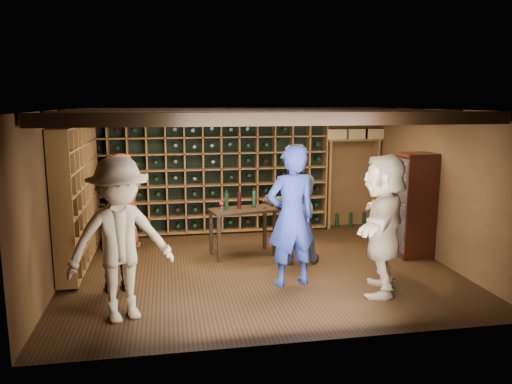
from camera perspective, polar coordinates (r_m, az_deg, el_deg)
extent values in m
plane|color=black|center=(8.04, 0.41, -8.75)|extent=(6.00, 6.00, 0.00)
plane|color=#51351B|center=(10.16, -2.18, 2.54)|extent=(6.00, 0.00, 6.00)
plane|color=#51351B|center=(5.34, 5.38, -4.68)|extent=(6.00, 0.00, 6.00)
plane|color=#51351B|center=(7.76, -21.92, -0.65)|extent=(0.00, 5.00, 5.00)
plane|color=#51351B|center=(8.77, 20.06, 0.67)|extent=(0.00, 5.00, 5.00)
plane|color=black|center=(7.59, 0.43, 9.37)|extent=(6.00, 6.00, 0.00)
cube|color=black|center=(6.03, 3.26, 8.34)|extent=(5.90, 0.18, 0.16)
cube|color=black|center=(7.11, 1.18, 8.65)|extent=(5.90, 0.18, 0.16)
cube|color=black|center=(8.19, -0.35, 8.88)|extent=(5.90, 0.18, 0.16)
cube|color=black|center=(9.27, -1.53, 9.05)|extent=(5.90, 0.18, 0.16)
cylinder|color=black|center=(7.47, -8.75, 8.39)|extent=(0.10, 0.10, 0.10)
cylinder|color=black|center=(8.05, 2.03, 8.64)|extent=(0.10, 0.10, 0.10)
cylinder|color=black|center=(7.69, 11.27, 8.37)|extent=(0.10, 0.10, 0.10)
cylinder|color=black|center=(8.75, -2.34, 8.77)|extent=(0.10, 0.10, 0.10)
cube|color=brown|center=(9.94, -5.03, 1.75)|extent=(4.65, 0.30, 2.20)
cube|color=black|center=(9.94, -5.03, 1.75)|extent=(4.56, 0.02, 2.16)
cube|color=brown|center=(8.54, -19.67, -0.24)|extent=(0.30, 2.65, 2.20)
cube|color=black|center=(8.54, -19.67, -0.24)|extent=(0.29, 0.02, 2.16)
cube|color=brown|center=(10.52, 11.06, 5.91)|extent=(1.15, 0.32, 0.04)
cube|color=brown|center=(10.83, 13.46, 1.03)|extent=(0.05, 0.28, 1.85)
cube|color=brown|center=(10.46, 8.23, 0.89)|extent=(0.05, 0.28, 1.85)
cube|color=#A28351|center=(10.38, 9.01, 6.58)|extent=(0.40, 0.30, 0.20)
cube|color=#A28351|center=(10.53, 11.34, 6.56)|extent=(0.40, 0.30, 0.20)
cube|color=#A28351|center=(10.67, 13.10, 6.54)|extent=(0.40, 0.30, 0.20)
cube|color=black|center=(9.07, 17.42, -6.66)|extent=(0.55, 0.50, 0.10)
cube|color=black|center=(8.87, 17.72, -1.39)|extent=(0.55, 0.50, 1.70)
cube|color=white|center=(8.75, 16.21, -1.47)|extent=(0.01, 0.46, 1.60)
cube|color=black|center=(8.87, 17.72, -1.39)|extent=(0.50, 0.44, 0.02)
sphere|color=#59260C|center=(8.84, 17.64, -0.76)|extent=(0.18, 0.18, 0.18)
imported|color=navy|center=(7.13, 4.05, -2.81)|extent=(0.81, 0.61, 2.02)
imported|color=black|center=(8.17, 4.18, -1.35)|extent=(0.96, 0.75, 1.95)
imported|color=maroon|center=(9.15, -14.99, -1.11)|extent=(0.82, 0.99, 1.73)
imported|color=black|center=(7.21, -15.72, -5.07)|extent=(0.92, 0.45, 1.52)
imported|color=gray|center=(6.20, -15.24, -5.32)|extent=(1.46, 1.14, 1.99)
imported|color=tan|center=(7.06, 14.30, -3.59)|extent=(1.31, 1.87, 1.94)
cube|color=black|center=(8.51, -1.54, -2.08)|extent=(1.17, 0.74, 0.05)
cube|color=black|center=(8.25, -4.28, -5.44)|extent=(0.06, 0.06, 0.78)
cube|color=black|center=(8.58, 2.14, -4.79)|extent=(0.06, 0.06, 0.78)
cube|color=black|center=(8.67, -5.15, -4.67)|extent=(0.06, 0.06, 0.78)
cube|color=black|center=(8.98, 1.00, -4.09)|extent=(0.06, 0.06, 0.78)
cylinder|color=black|center=(8.43, -3.39, -1.08)|extent=(0.07, 0.07, 0.28)
cylinder|color=black|center=(8.50, -1.94, -0.97)|extent=(0.07, 0.07, 0.28)
cylinder|color=black|center=(8.59, -0.22, -0.85)|extent=(0.07, 0.07, 0.28)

